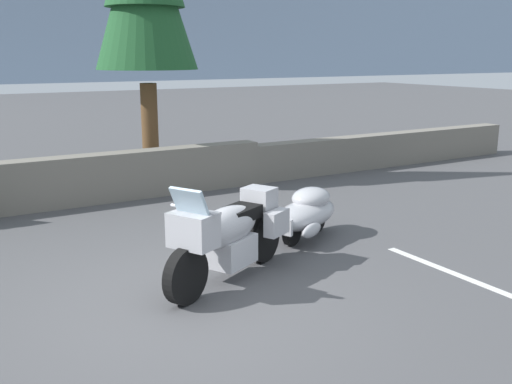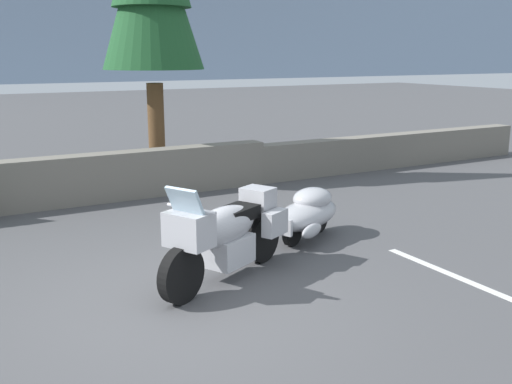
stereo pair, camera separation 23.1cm
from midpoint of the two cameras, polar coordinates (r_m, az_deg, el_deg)
name	(u,v)px [view 2 (the right image)]	position (r m, az deg, el deg)	size (l,w,h in m)	color
ground_plane	(176,306)	(6.72, -6.85, -11.02)	(80.00, 80.00, 0.00)	#4C4C4F
stone_guard_wall	(27,186)	(11.28, -20.89, 0.54)	(24.00, 0.57, 0.93)	slate
touring_motorcycle	(225,232)	(7.19, -2.15, -3.98)	(2.12, 1.35, 1.33)	black
car_shaped_trailer	(307,212)	(8.94, 5.72, -1.99)	(2.13, 1.32, 0.76)	black
parking_stripe_marker	(496,293)	(7.61, 23.18, -9.04)	(0.12, 3.60, 0.01)	silver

